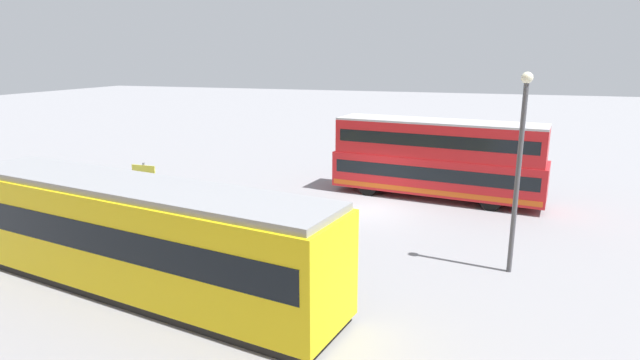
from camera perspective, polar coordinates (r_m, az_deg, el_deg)
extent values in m
plane|color=gray|center=(23.96, 5.44, -3.29)|extent=(160.00, 160.00, 0.00)
cube|color=red|center=(26.16, 12.89, 0.71)|extent=(10.59, 3.79, 1.80)
cube|color=red|center=(25.83, 13.09, 4.46)|extent=(10.26, 3.66, 1.68)
cube|color=black|center=(26.11, 12.91, 1.17)|extent=(10.08, 3.76, 0.64)
cube|color=black|center=(25.82, 13.10, 4.65)|extent=(9.76, 3.62, 0.60)
cube|color=#D85919|center=(26.31, 12.81, -0.67)|extent=(10.39, 3.81, 0.24)
cube|color=#B2B2B7|center=(25.70, 13.20, 6.42)|extent=(10.26, 3.66, 0.10)
cylinder|color=black|center=(27.20, 6.22, -0.15)|extent=(1.31, 2.51, 1.00)
cylinder|color=black|center=(25.87, 18.94, -1.55)|extent=(1.31, 2.51, 1.00)
cube|color=yellow|center=(16.38, -19.77, -5.95)|extent=(13.62, 4.84, 2.92)
cube|color=black|center=(16.28, -19.85, -4.98)|extent=(13.10, 4.77, 0.90)
cube|color=gray|center=(15.94, -20.22, -0.66)|extent=(13.33, 4.58, 0.20)
cube|color=black|center=(16.96, -19.33, -11.01)|extent=(13.34, 4.66, 0.25)
cylinder|color=black|center=(20.11, -14.20, -5.90)|extent=(0.14, 0.14, 0.77)
cylinder|color=black|center=(20.26, -14.62, -5.77)|extent=(0.14, 0.14, 0.77)
cylinder|color=#335938|center=(19.97, -14.52, -3.99)|extent=(0.40, 0.40, 0.59)
sphere|color=tan|center=(19.85, -14.59, -2.88)|extent=(0.21, 0.21, 0.21)
cylinder|color=#33384C|center=(15.52, -0.72, -11.34)|extent=(0.14, 0.14, 0.84)
cylinder|color=#33384C|center=(15.72, -0.81, -11.00)|extent=(0.14, 0.14, 0.84)
cylinder|color=maroon|center=(15.32, -0.78, -8.64)|extent=(0.43, 0.43, 0.65)
sphere|color=beige|center=(15.16, -0.78, -7.10)|extent=(0.23, 0.23, 0.23)
cube|color=gray|center=(20.61, -9.67, -3.23)|extent=(9.18, 0.70, 0.06)
cube|color=gray|center=(20.76, -9.61, -4.55)|extent=(9.18, 0.70, 0.06)
cylinder|color=gray|center=(18.85, 2.44, -6.36)|extent=(0.07, 0.07, 1.05)
cylinder|color=gray|center=(20.77, -9.61, -4.61)|extent=(0.07, 0.07, 1.05)
cylinder|color=gray|center=(23.45, -19.22, -3.07)|extent=(0.07, 0.07, 1.05)
cylinder|color=slate|center=(23.29, -18.96, -1.23)|extent=(0.10, 0.10, 2.56)
cube|color=#D8D84C|center=(23.06, -19.19, 0.84)|extent=(1.14, 0.05, 0.61)
cylinder|color=#4C4C51|center=(17.41, 21.27, -0.14)|extent=(0.16, 0.16, 6.21)
sphere|color=#F2EFCC|center=(16.98, 22.23, 10.59)|extent=(0.36, 0.36, 0.36)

